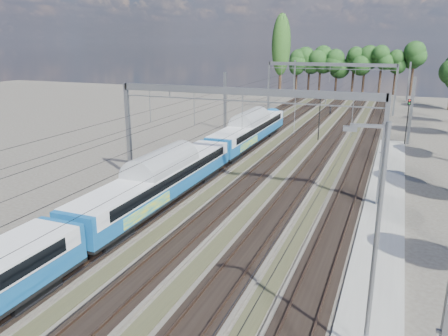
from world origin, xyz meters
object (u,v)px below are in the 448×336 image
at_px(signal_far, 408,117).
at_px(lamp_post, 374,239).
at_px(emu_train, 159,176).
at_px(signal_near, 320,111).
at_px(worker, 330,111).

bearing_deg(signal_far, lamp_post, -105.47).
bearing_deg(emu_train, signal_near, 76.21).
bearing_deg(worker, signal_near, -176.29).
bearing_deg(lamp_post, emu_train, 137.71).
bearing_deg(signal_near, lamp_post, -95.84).
height_order(emu_train, lamp_post, lamp_post).
xyz_separation_m(emu_train, worker, (5.56, 50.97, -1.87)).
relative_size(signal_near, lamp_post, 0.63).
xyz_separation_m(signal_far, lamp_post, (-1.58, -42.07, 1.71)).
bearing_deg(worker, emu_train, 173.09).
height_order(signal_near, lamp_post, lamp_post).
bearing_deg(signal_near, worker, 76.09).
xyz_separation_m(worker, signal_far, (12.39, -20.88, 2.96)).
bearing_deg(signal_far, worker, 107.36).
height_order(worker, lamp_post, lamp_post).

